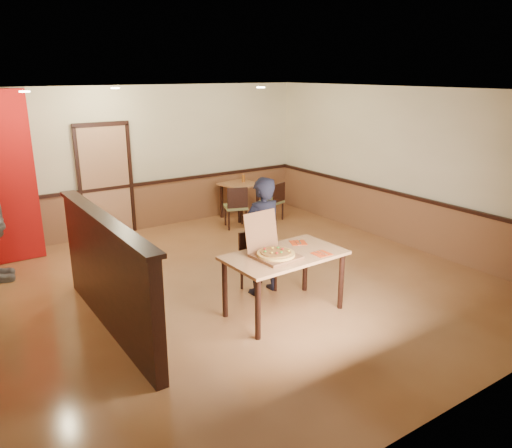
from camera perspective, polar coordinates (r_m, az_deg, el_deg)
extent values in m
plane|color=#AD7043|center=(7.46, -1.80, -7.03)|extent=(7.00, 7.00, 0.00)
plane|color=black|center=(6.81, -2.03, 15.00)|extent=(7.00, 7.00, 0.00)
plane|color=#F0E5BC|center=(10.08, -12.71, 7.27)|extent=(7.00, 0.00, 7.00)
plane|color=#F0E5BC|center=(9.32, 16.70, 6.18)|extent=(0.00, 7.00, 7.00)
cube|color=brown|center=(10.25, -12.31, 2.01)|extent=(7.00, 0.04, 0.90)
cube|color=black|center=(10.13, -12.43, 4.56)|extent=(7.00, 0.06, 0.06)
cube|color=brown|center=(9.51, 16.10, 0.55)|extent=(0.04, 7.00, 0.90)
cube|color=black|center=(9.37, 16.26, 3.28)|extent=(0.06, 7.00, 0.06)
cube|color=tan|center=(9.85, -16.82, 4.65)|extent=(0.90, 0.06, 2.10)
cube|color=black|center=(6.25, -16.57, -5.72)|extent=(0.14, 3.00, 1.40)
cube|color=black|center=(6.02, -17.14, 0.62)|extent=(0.20, 3.10, 0.05)
cylinder|color=beige|center=(7.68, -24.93, 13.57)|extent=(0.14, 0.14, 0.02)
cylinder|color=beige|center=(8.74, -15.80, 14.72)|extent=(0.14, 0.14, 0.02)
cylinder|color=beige|center=(8.84, 0.55, 15.35)|extent=(0.14, 0.14, 0.02)
cube|color=tan|center=(6.38, 3.28, -3.59)|extent=(1.56, 0.92, 0.04)
cylinder|color=black|center=(5.90, 0.22, -9.70)|extent=(0.07, 0.07, 0.78)
cylinder|color=black|center=(6.43, -3.58, -7.37)|extent=(0.07, 0.07, 0.78)
cylinder|color=black|center=(6.72, 9.71, -6.46)|extent=(0.07, 0.07, 0.78)
cylinder|color=black|center=(7.19, 5.65, -4.69)|extent=(0.07, 0.07, 0.78)
cube|color=olive|center=(7.15, 0.31, -4.42)|extent=(0.44, 0.44, 0.06)
cube|color=black|center=(7.22, -0.61, -2.27)|extent=(0.41, 0.05, 0.41)
cylinder|color=black|center=(7.02, 0.01, -6.98)|extent=(0.04, 0.04, 0.37)
cylinder|color=black|center=(7.28, -1.64, -6.07)|extent=(0.04, 0.04, 0.37)
cylinder|color=black|center=(7.22, 2.26, -6.30)|extent=(0.04, 0.04, 0.37)
cylinder|color=black|center=(7.47, 0.58, -5.45)|extent=(0.04, 0.04, 0.37)
cube|color=olive|center=(10.06, -2.35, 1.98)|extent=(0.55, 0.55, 0.06)
cube|color=black|center=(9.82, -2.12, 3.01)|extent=(0.40, 0.17, 0.41)
cylinder|color=black|center=(10.33, -1.59, 1.00)|extent=(0.04, 0.04, 0.37)
cylinder|color=black|center=(10.00, -1.13, 0.46)|extent=(0.04, 0.04, 0.37)
cylinder|color=black|center=(10.26, -3.52, 0.86)|extent=(0.04, 0.04, 0.37)
cylinder|color=black|center=(9.93, -3.11, 0.31)|extent=(0.04, 0.04, 0.37)
cube|color=olive|center=(10.55, 1.80, 2.59)|extent=(0.51, 0.51, 0.05)
cube|color=black|center=(10.40, 2.64, 3.61)|extent=(0.38, 0.16, 0.39)
cylinder|color=black|center=(10.84, 1.59, 1.73)|extent=(0.04, 0.04, 0.35)
cylinder|color=black|center=(10.65, 3.05, 1.43)|extent=(0.04, 0.04, 0.35)
cylinder|color=black|center=(10.58, 0.52, 1.34)|extent=(0.04, 0.04, 0.35)
cylinder|color=black|center=(10.39, 2.00, 1.04)|extent=(0.04, 0.04, 0.35)
cube|color=tan|center=(10.67, -1.89, 4.59)|extent=(0.84, 0.84, 0.04)
cylinder|color=black|center=(10.39, -1.90, 2.08)|extent=(0.07, 0.07, 0.72)
cylinder|color=black|center=(10.77, -3.93, 2.60)|extent=(0.07, 0.07, 0.72)
cylinder|color=black|center=(10.76, 0.20, 2.62)|extent=(0.07, 0.07, 0.72)
cylinder|color=black|center=(11.14, -1.83, 3.11)|extent=(0.07, 0.07, 0.72)
imported|color=black|center=(6.95, 0.70, -1.41)|extent=(0.62, 0.42, 1.68)
cube|color=brown|center=(6.22, 2.29, -3.74)|extent=(0.54, 0.54, 0.04)
cube|color=brown|center=(6.35, 0.59, -0.77)|extent=(0.51, 0.13, 0.49)
cylinder|color=gold|center=(6.21, 2.30, -3.45)|extent=(0.52, 0.52, 0.03)
cube|color=red|center=(6.41, 7.50, -3.39)|extent=(0.21, 0.21, 0.00)
cylinder|color=white|center=(6.39, 7.30, -3.39)|extent=(0.01, 0.18, 0.01)
cube|color=white|center=(6.43, 7.71, -3.30)|extent=(0.02, 0.19, 0.00)
cube|color=red|center=(6.78, 4.85, -2.14)|extent=(0.28, 0.28, 0.00)
cylinder|color=white|center=(6.76, 4.65, -2.14)|extent=(0.08, 0.17, 0.01)
cube|color=white|center=(6.80, 5.05, -2.06)|extent=(0.09, 0.18, 0.00)
cylinder|color=brown|center=(10.74, -1.44, 5.24)|extent=(0.07, 0.07, 0.17)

